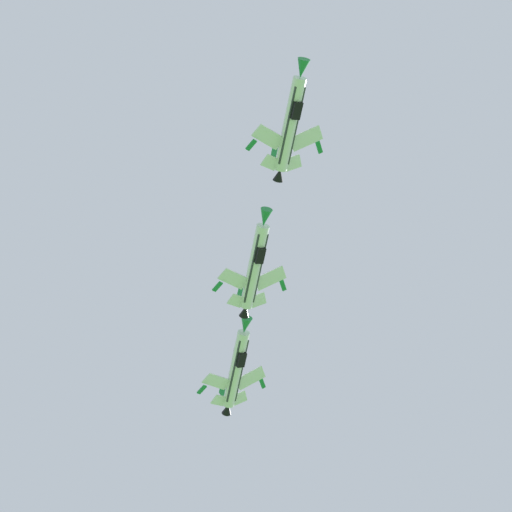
{
  "coord_description": "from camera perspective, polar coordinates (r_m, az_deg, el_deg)",
  "views": [
    {
      "loc": [
        4.19,
        -1.81,
        1.9
      ],
      "look_at": [
        12.12,
        57.37,
        123.23
      ],
      "focal_mm": 72.5,
      "sensor_mm": 36.0,
      "label": 1
    }
  ],
  "objects": [
    {
      "name": "fighter_jet_right_wing",
      "position": [
        144.06,
        -1.1,
        -6.16
      ],
      "size": [
        9.78,
        15.96,
        5.18
      ],
      "rotation": [
        0.0,
        0.44,
        3.2
      ],
      "color": "silver"
    },
    {
      "name": "fighter_jet_left_wing",
      "position": [
        134.63,
        -0.07,
        -0.49
      ],
      "size": [
        10.01,
        15.96,
        4.97
      ],
      "rotation": [
        0.0,
        0.38,
        3.2
      ],
      "color": "silver"
    },
    {
      "name": "fighter_jet_lead",
      "position": [
        127.71,
        1.91,
        7.39
      ],
      "size": [
        9.95,
        15.96,
        5.04
      ],
      "rotation": [
        0.0,
        0.4,
        3.2
      ],
      "color": "silver"
    }
  ]
}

